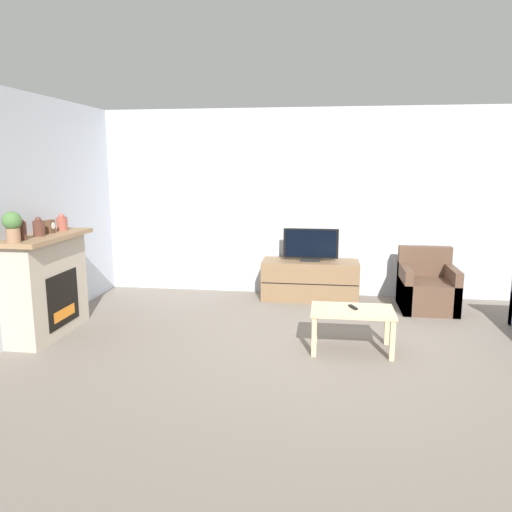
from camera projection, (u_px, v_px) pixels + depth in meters
The scene contains 14 objects.
ground_plane at pixel (329, 354), 5.09m from camera, with size 24.00×24.00×0.00m, color slate.
wall_back at pixel (331, 203), 7.22m from camera, with size 12.00×0.06×2.70m.
wall_left at pixel (12, 218), 5.31m from camera, with size 0.06×12.00×2.70m.
fireplace at pixel (47, 284), 5.62m from camera, with size 0.49×1.29×1.14m.
mantel_vase_left at pixel (23, 230), 5.12m from camera, with size 0.08×0.08×0.21m.
mantel_vase_centre_left at pixel (39, 227), 5.40m from camera, with size 0.12×0.12×0.21m.
mantel_vase_right at pixel (62, 223), 5.88m from camera, with size 0.13×0.13×0.20m.
mantel_clock at pixel (50, 227), 5.63m from camera, with size 0.08×0.11×0.15m.
potted_plant at pixel (12, 225), 4.95m from camera, with size 0.19×0.19×0.31m.
tv_stand at pixel (310, 280), 7.13m from camera, with size 1.36×0.52×0.56m.
tv at pixel (311, 246), 7.04m from camera, with size 0.77×0.18×0.46m.
armchair at pixel (427, 289), 6.64m from camera, with size 0.70×0.76×0.81m.
coffee_table at pixel (352, 316), 5.15m from camera, with size 0.85×0.53×0.44m.
remote at pixel (353, 307), 5.18m from camera, with size 0.09×0.15×0.02m.
Camera 1 is at (-0.06, -4.88, 1.93)m, focal length 35.00 mm.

